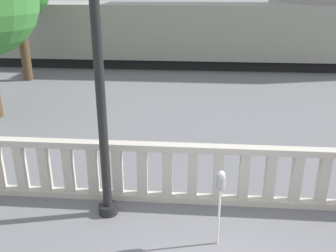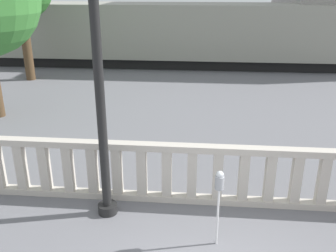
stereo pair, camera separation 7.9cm
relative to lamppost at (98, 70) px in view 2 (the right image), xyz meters
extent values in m
cube|color=#BCB5A8|center=(2.25, 0.58, -2.94)|extent=(13.64, 0.24, 0.14)
cube|color=#BCB5A8|center=(2.25, 0.58, -1.73)|extent=(13.64, 0.24, 0.14)
cube|color=#BCB5A8|center=(-2.05, 0.58, -2.34)|extent=(0.20, 0.20, 1.06)
cube|color=#BCB5A8|center=(-1.51, 0.58, -2.34)|extent=(0.20, 0.20, 1.06)
cube|color=#BCB5A8|center=(-0.98, 0.58, -2.34)|extent=(0.20, 0.20, 1.06)
cube|color=#BCB5A8|center=(-0.44, 0.58, -2.34)|extent=(0.20, 0.20, 1.06)
cube|color=#BCB5A8|center=(0.10, 0.58, -2.34)|extent=(0.20, 0.20, 1.06)
cube|color=#BCB5A8|center=(0.64, 0.58, -2.34)|extent=(0.20, 0.20, 1.06)
cube|color=#BCB5A8|center=(1.17, 0.58, -2.34)|extent=(0.20, 0.20, 1.06)
cube|color=#BCB5A8|center=(1.71, 0.58, -2.34)|extent=(0.20, 0.20, 1.06)
cube|color=#BCB5A8|center=(2.25, 0.58, -2.34)|extent=(0.20, 0.20, 1.06)
cube|color=#BCB5A8|center=(2.79, 0.58, -2.34)|extent=(0.20, 0.20, 1.06)
cube|color=#BCB5A8|center=(3.33, 0.58, -2.34)|extent=(0.20, 0.20, 1.06)
cube|color=#BCB5A8|center=(3.86, 0.58, -2.34)|extent=(0.20, 0.20, 1.06)
cube|color=#BCB5A8|center=(4.40, 0.58, -2.34)|extent=(0.20, 0.20, 1.06)
cylinder|color=black|center=(0.00, 0.00, -2.91)|extent=(0.40, 0.40, 0.20)
cylinder|color=black|center=(0.00, 0.00, -0.02)|extent=(0.18, 0.18, 5.58)
cylinder|color=silver|center=(2.21, -0.78, -2.43)|extent=(0.04, 0.04, 1.15)
cylinder|color=gray|center=(2.21, -0.78, -1.73)|extent=(0.16, 0.16, 0.24)
sphere|color=#B2B7BC|center=(2.21, -0.78, -1.58)|extent=(0.13, 0.13, 0.13)
cube|color=black|center=(1.29, 14.54, -2.73)|extent=(25.12, 2.46, 0.55)
cube|color=gray|center=(1.29, 14.54, -1.06)|extent=(25.63, 3.07, 2.79)
cylinder|color=#4C3823|center=(-6.43, 10.63, -1.43)|extent=(0.43, 0.43, 3.15)
camera|label=1|loc=(1.78, -6.45, 1.49)|focal=40.00mm
camera|label=2|loc=(1.86, -6.44, 1.49)|focal=40.00mm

